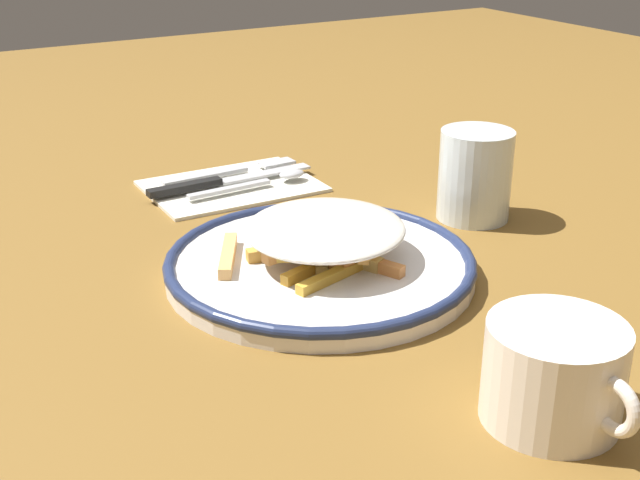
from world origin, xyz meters
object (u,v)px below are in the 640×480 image
fries_heap (324,234)px  knife (217,182)px  fork (231,171)px  coffee_mug (555,374)px  water_glass (475,175)px  spoon (268,180)px  plate (320,264)px  napkin (232,185)px

fries_heap → knife: bearing=178.2°
fork → coffee_mug: size_ratio=1.48×
fries_heap → coffee_mug: bearing=3.5°
knife → water_glass: (0.22, 0.20, 0.04)m
fries_heap → knife: 0.26m
fork → spoon: bearing=22.4°
plate → fork: bearing=171.4°
plate → water_glass: water_glass is taller
spoon → knife: bearing=-115.7°
plate → spoon: size_ratio=1.89×
napkin → spoon: bearing=52.8°
spoon → water_glass: bearing=38.0°
napkin → coffee_mug: coffee_mug is taller
fries_heap → napkin: size_ratio=1.09×
plate → water_glass: bearing=101.3°
plate → knife: plate is taller
knife → fork: bearing=133.0°
plate → fork: 0.29m
plate → coffee_mug: size_ratio=2.42×
water_glass → spoon: bearing=-142.0°
spoon → water_glass: (0.19, 0.15, 0.04)m
fries_heap → spoon: size_ratio=1.40×
knife → spoon: 0.06m
fork → water_glass: (0.25, 0.17, 0.04)m
knife → coffee_mug: (0.54, 0.01, 0.02)m
fork → spoon: spoon is taller
fries_heap → napkin: 0.27m
fries_heap → fork: fries_heap is taller
plate → knife: (-0.26, 0.01, -0.00)m
fries_heap → water_glass: 0.22m
napkin → fork: (-0.03, 0.01, 0.01)m
fork → water_glass: 0.31m
fries_heap → coffee_mug: size_ratio=1.80×
plate → coffee_mug: coffee_mug is taller
spoon → water_glass: 0.25m
napkin → coffee_mug: size_ratio=1.65×
fries_heap → water_glass: bearing=101.5°
napkin → plate: bearing=-6.9°
plate → coffee_mug: 0.28m
fries_heap → spoon: bearing=165.3°
fork → napkin: bearing=-23.2°
coffee_mug → water_glass: bearing=148.3°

